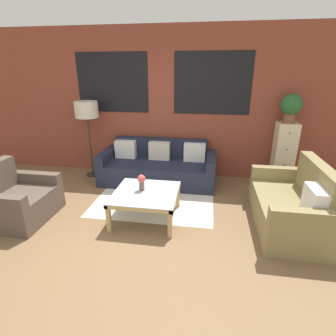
% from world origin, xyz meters
% --- Properties ---
extents(ground_plane, '(16.00, 16.00, 0.00)m').
position_xyz_m(ground_plane, '(0.00, 0.00, 0.00)').
color(ground_plane, brown).
extents(wall_back_brick, '(8.40, 0.09, 2.80)m').
position_xyz_m(wall_back_brick, '(0.00, 2.44, 1.41)').
color(wall_back_brick, brown).
rests_on(wall_back_brick, ground_plane).
extents(rug, '(1.93, 1.50, 0.00)m').
position_xyz_m(rug, '(0.10, 1.19, 0.00)').
color(rug, silver).
rests_on(rug, ground_plane).
extents(couch_dark, '(2.13, 0.88, 0.78)m').
position_xyz_m(couch_dark, '(0.01, 1.95, 0.28)').
color(couch_dark, '#1E2338').
rests_on(couch_dark, ground_plane).
extents(settee_vintage, '(0.80, 1.49, 0.92)m').
position_xyz_m(settee_vintage, '(2.09, 0.67, 0.31)').
color(settee_vintage, olive).
rests_on(settee_vintage, ground_plane).
extents(armchair_corner, '(0.80, 0.93, 0.84)m').
position_xyz_m(armchair_corner, '(-1.71, 0.31, 0.28)').
color(armchair_corner, brown).
rests_on(armchair_corner, ground_plane).
extents(coffee_table, '(0.89, 0.89, 0.42)m').
position_xyz_m(coffee_table, '(0.10, 0.58, 0.36)').
color(coffee_table, silver).
rests_on(coffee_table, ground_plane).
extents(floor_lamp, '(0.44, 0.44, 1.48)m').
position_xyz_m(floor_lamp, '(-1.38, 2.07, 1.29)').
color(floor_lamp, '#2D2D2D').
rests_on(floor_lamp, ground_plane).
extents(drawer_cabinet, '(0.35, 0.36, 1.16)m').
position_xyz_m(drawer_cabinet, '(2.31, 2.19, 0.58)').
color(drawer_cabinet, beige).
rests_on(drawer_cabinet, ground_plane).
extents(potted_plant, '(0.37, 0.37, 0.49)m').
position_xyz_m(potted_plant, '(2.31, 2.19, 1.45)').
color(potted_plant, brown).
rests_on(potted_plant, drawer_cabinet).
extents(flower_vase, '(0.11, 0.11, 0.23)m').
position_xyz_m(flower_vase, '(0.03, 0.64, 0.56)').
color(flower_vase, brown).
rests_on(flower_vase, coffee_table).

